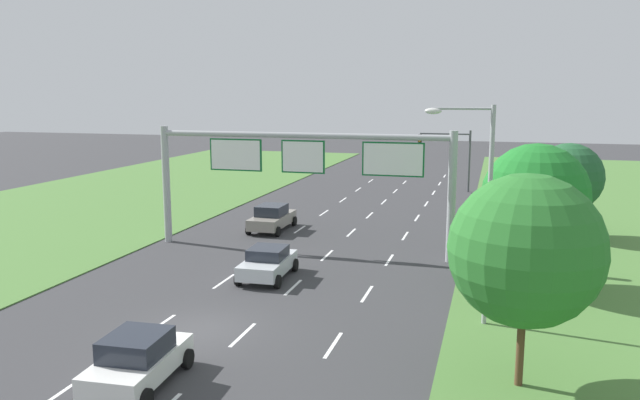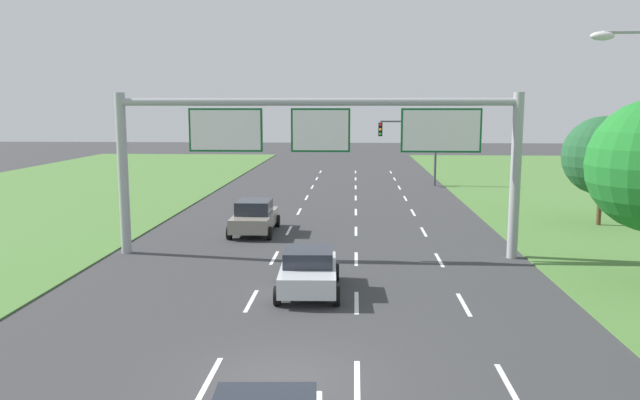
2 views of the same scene
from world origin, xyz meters
TOP-DOWN VIEW (x-y plane):
  - ground_plane at (0.00, 0.00)m, footprint 200.00×200.00m
  - lane_dashes_inner_left at (-1.75, 15.00)m, footprint 0.14×68.40m
  - lane_dashes_inner_right at (1.75, 15.00)m, footprint 0.14×68.40m
  - lane_dashes_slip at (5.25, 15.00)m, footprint 0.14×68.40m
  - car_near_red at (-3.45, 17.31)m, footprint 2.21×4.50m
  - car_lead_silver at (0.08, 7.11)m, footprint 2.28×4.08m
  - car_mid_lane at (0.22, -4.61)m, footprint 2.38×4.04m
  - sign_gantry at (0.21, 12.57)m, footprint 17.24×0.44m
  - traffic_light_mast at (6.29, 37.36)m, footprint 4.76×0.49m
  - street_lamp at (10.01, 3.54)m, footprint 2.61×0.32m
  - roadside_tree_near at (11.54, -1.53)m, footprint 4.62×4.62m
  - roadside_tree_mid at (12.35, 8.85)m, footprint 4.79×4.79m
  - roadside_tree_far at (14.89, 20.21)m, footprint 4.22×4.22m

SIDE VIEW (x-z plane):
  - ground_plane at x=0.00m, z-range 0.00..0.00m
  - lane_dashes_inner_left at x=-1.75m, z-range 0.00..0.01m
  - lane_dashes_inner_right at x=1.75m, z-range 0.00..0.01m
  - lane_dashes_slip at x=5.25m, z-range 0.00..0.01m
  - car_lead_silver at x=0.08m, z-range 0.02..1.54m
  - car_mid_lane at x=0.22m, z-range 0.01..1.66m
  - car_near_red at x=-3.45m, z-range -0.01..1.68m
  - roadside_tree_far at x=14.89m, z-range 0.85..6.77m
  - traffic_light_mast at x=6.29m, z-range 1.07..6.67m
  - roadside_tree_near at x=11.54m, z-range 1.00..7.62m
  - roadside_tree_mid at x=12.35m, z-range 0.96..7.68m
  - sign_gantry at x=0.21m, z-range 1.44..8.44m
  - street_lamp at x=10.01m, z-range 0.83..9.33m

